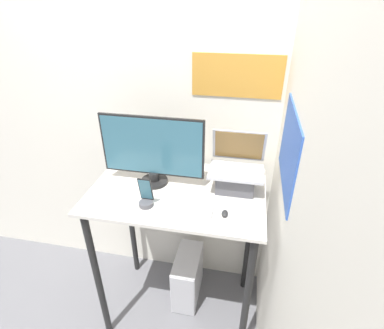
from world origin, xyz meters
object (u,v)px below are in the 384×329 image
at_px(cell_phone, 146,198).
at_px(keyboard, 188,208).
at_px(mouse, 225,213).
at_px(computer_tower, 188,276).
at_px(monitor, 152,151).
at_px(laptop, 236,175).

bearing_deg(cell_phone, keyboard, 3.39).
distance_m(mouse, computer_tower, 0.99).
bearing_deg(computer_tower, keyboard, -76.70).
bearing_deg(keyboard, mouse, -4.58).
relative_size(monitor, keyboard, 2.25).
bearing_deg(mouse, computer_tower, 131.69).
distance_m(monitor, mouse, 0.55).
distance_m(monitor, cell_phone, 0.28).
xyz_separation_m(laptop, cell_phone, (-0.46, -0.26, -0.05)).
xyz_separation_m(monitor, cell_phone, (0.03, -0.23, -0.17)).
bearing_deg(monitor, computer_tower, 20.57).
relative_size(keyboard, computer_tower, 0.68).
bearing_deg(keyboard, computer_tower, 103.30).
height_order(laptop, computer_tower, laptop).
height_order(monitor, keyboard, monitor).
bearing_deg(laptop, mouse, -97.39).
height_order(mouse, cell_phone, cell_phone).
xyz_separation_m(keyboard, computer_tower, (-0.07, 0.28, -0.90)).
relative_size(keyboard, mouse, 4.99).
relative_size(monitor, mouse, 11.23).
bearing_deg(mouse, keyboard, 175.42).
bearing_deg(laptop, monitor, -176.69).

